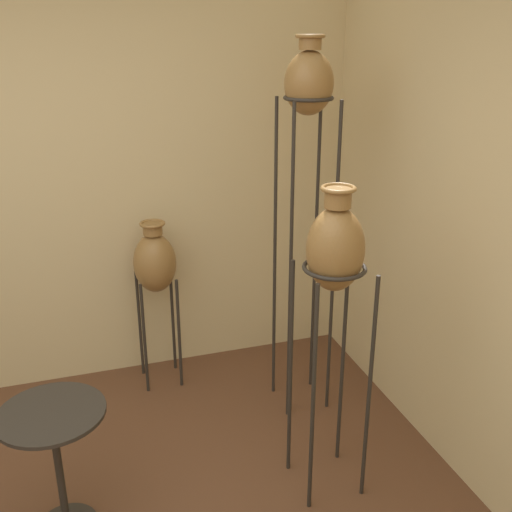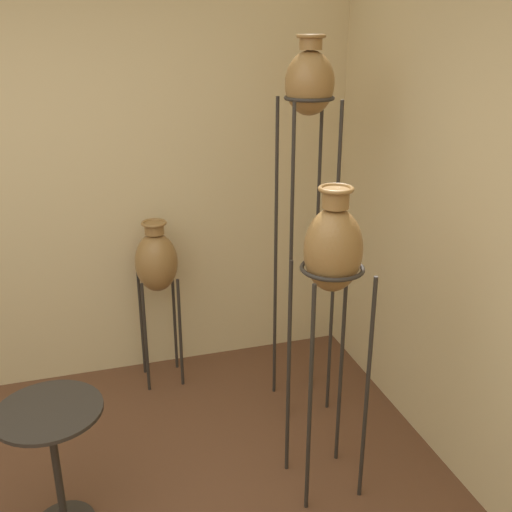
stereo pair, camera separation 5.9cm
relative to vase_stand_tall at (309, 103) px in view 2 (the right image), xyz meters
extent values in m
cube|color=#D1B784|center=(-1.54, 0.75, -0.49)|extent=(8.15, 0.06, 2.70)
cylinder|color=#28231E|center=(-0.13, -0.13, -0.91)|extent=(0.02, 0.02, 1.87)
cylinder|color=#28231E|center=(0.13, -0.13, -0.91)|extent=(0.02, 0.02, 1.87)
cylinder|color=#28231E|center=(-0.13, 0.13, -0.91)|extent=(0.02, 0.02, 1.87)
cylinder|color=#28231E|center=(0.13, 0.13, -0.91)|extent=(0.02, 0.02, 1.87)
torus|color=#28231E|center=(0.00, 0.00, 0.03)|extent=(0.27, 0.27, 0.02)
ellipsoid|color=olive|center=(0.00, 0.00, 0.10)|extent=(0.26, 0.26, 0.33)
cylinder|color=olive|center=(0.00, 0.00, 0.30)|extent=(0.12, 0.12, 0.07)
torus|color=olive|center=(0.00, 0.00, 0.33)|extent=(0.15, 0.15, 0.02)
cylinder|color=#28231E|center=(-0.30, -0.87, -1.24)|extent=(0.02, 0.02, 1.20)
cylinder|color=#28231E|center=(-0.01, -0.87, -1.24)|extent=(0.02, 0.02, 1.20)
cylinder|color=#28231E|center=(-0.30, -0.58, -1.24)|extent=(0.02, 0.02, 1.20)
cylinder|color=#28231E|center=(-0.01, -0.58, -1.24)|extent=(0.02, 0.02, 1.20)
torus|color=#28231E|center=(-0.15, -0.72, -0.64)|extent=(0.29, 0.29, 0.02)
ellipsoid|color=olive|center=(-0.15, -0.72, -0.55)|extent=(0.26, 0.26, 0.39)
cylinder|color=olive|center=(-0.15, -0.72, -0.31)|extent=(0.12, 0.12, 0.08)
torus|color=olive|center=(-0.15, -0.72, -0.27)|extent=(0.16, 0.16, 0.02)
cylinder|color=#28231E|center=(-0.90, 0.38, -1.46)|extent=(0.02, 0.02, 0.75)
cylinder|color=#28231E|center=(-0.68, 0.38, -1.46)|extent=(0.02, 0.02, 0.75)
cylinder|color=#28231E|center=(-0.90, 0.60, -1.46)|extent=(0.02, 0.02, 0.75)
cylinder|color=#28231E|center=(-0.68, 0.60, -1.46)|extent=(0.02, 0.02, 0.75)
torus|color=#28231E|center=(-0.79, 0.49, -1.08)|extent=(0.23, 0.23, 0.02)
ellipsoid|color=olive|center=(-0.79, 0.49, -1.00)|extent=(0.27, 0.27, 0.38)
cylinder|color=olive|center=(-0.79, 0.49, -0.78)|extent=(0.12, 0.12, 0.07)
torus|color=olive|center=(-0.79, 0.49, -0.74)|extent=(0.16, 0.16, 0.02)
cylinder|color=#28231E|center=(-1.44, -0.64, -1.51)|extent=(0.04, 0.04, 0.62)
cylinder|color=#28231E|center=(-1.44, -0.64, -1.20)|extent=(0.47, 0.47, 0.02)
camera|label=1|loc=(-1.26, -2.99, 0.38)|focal=42.00mm
camera|label=2|loc=(-1.20, -3.01, 0.38)|focal=42.00mm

